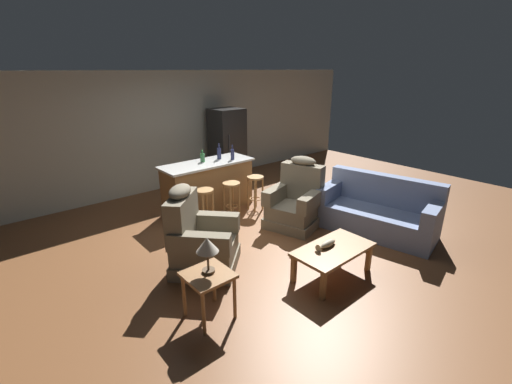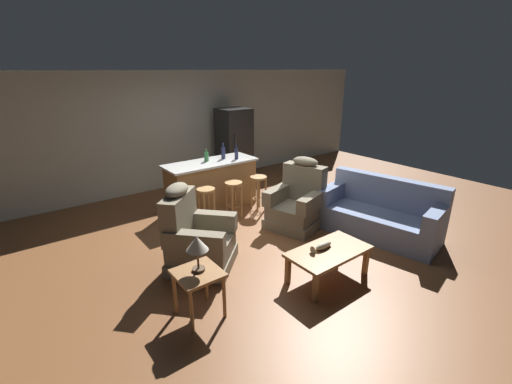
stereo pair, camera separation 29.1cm
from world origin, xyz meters
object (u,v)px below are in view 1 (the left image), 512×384
Objects in this scene: coffee_table at (333,252)px; bottle_short_amber at (219,153)px; table_lamp at (207,247)px; bar_stool_left at (205,201)px; kitchen_island at (208,186)px; fish_figurine at (326,245)px; refrigerator at (227,146)px; recliner_near_lamp at (199,240)px; couch at (378,212)px; bottle_tall_green at (232,154)px; recliner_near_island at (296,202)px; bottle_wine_dark at (203,157)px; bar_stool_middle at (232,193)px; end_table at (208,281)px; bar_stool_right at (255,187)px.

bottle_short_amber is (0.39, 3.12, 0.70)m from coffee_table.
table_lamp is 2.40m from bar_stool_left.
table_lamp is 0.23× the size of kitchen_island.
refrigerator is at bearing 70.61° from fish_figurine.
recliner_near_lamp is 2.93× the size of table_lamp.
refrigerator is 1.54m from bottle_short_amber.
kitchen_island is at bearing 88.92° from coffee_table.
bottle_short_amber is (-1.29, 2.77, 0.73)m from couch.
recliner_near_lamp is 3.92× the size of bottle_short_amber.
refrigerator is 1.59m from bottle_tall_green.
recliner_near_lamp is 1.34m from bar_stool_left.
refrigerator reaches higher than recliner_near_island.
recliner_near_lamp is at bearing 132.30° from fish_figurine.
bottle_short_amber is (1.60, 1.79, 0.64)m from recliner_near_lamp.
coffee_table is at bearing -91.08° from kitchen_island.
kitchen_island is at bearing -68.92° from bottle_wine_dark.
recliner_near_island is 2.93× the size of table_lamp.
bottle_tall_green is at bearing 79.03° from coffee_table.
bar_stool_left is 0.58m from bar_stool_middle.
kitchen_island is (1.75, 2.67, 0.02)m from end_table.
table_lamp is (-1.60, 0.34, 0.41)m from fish_figurine.
fish_figurine is 2.36m from bar_stool_middle.
recliner_near_island is 2.14× the size of end_table.
fish_figurine is 1.71m from recliner_near_lamp.
fish_figurine is at bearing 39.92° from recliner_near_island.
bottle_wine_dark reaches higher than bar_stool_left.
fish_figurine is 0.19× the size of refrigerator.
bar_stool_right is at bearing -71.76° from bottle_tall_green.
bottle_tall_green is at bearing -78.10° from couch.
coffee_table is at bearing 0.34° from couch.
couch is at bearing 111.00° from recliner_near_island.
coffee_table is 1.62× the size of bar_stool_right.
kitchen_island is 2.65× the size of bar_stool_right.
bottle_wine_dark is (0.08, 3.08, 0.57)m from fish_figurine.
bar_stool_left is (-2.11, 2.07, 0.13)m from couch.
bar_stool_left is at bearing 99.96° from coffee_table.
refrigerator is at bearing -97.59° from couch.
table_lamp is 3.18m from kitchen_island.
end_table is 0.41m from table_lamp.
bottle_tall_green reaches higher than bar_stool_left.
kitchen_island is at bearing 98.51° from bar_stool_middle.
fish_figurine is at bearing -102.44° from bottle_tall_green.
bar_stool_left is 1.16m from bar_stool_right.
bar_stool_left is 1.02m from bottle_wine_dark.
couch is 3.14m from bottle_short_amber.
recliner_near_island is 1.85m from bottle_short_amber.
bar_stool_left is (1.26, 2.04, 0.01)m from end_table.
couch is 8.89× the size of bottle_wine_dark.
bar_stool_middle is 0.58m from bar_stool_right.
bar_stool_left is (0.79, 1.09, 0.05)m from recliner_near_lamp.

